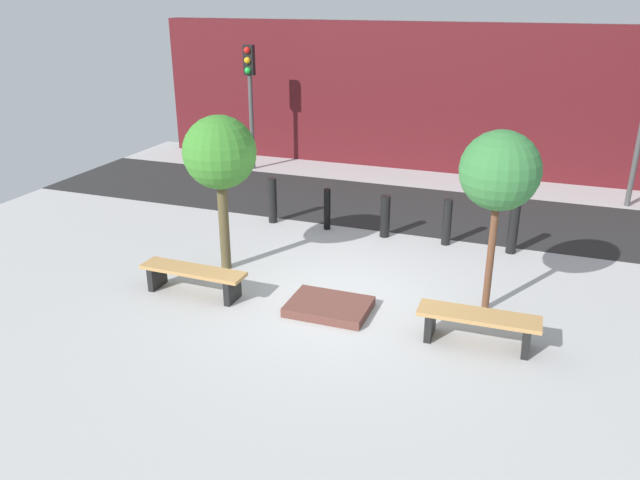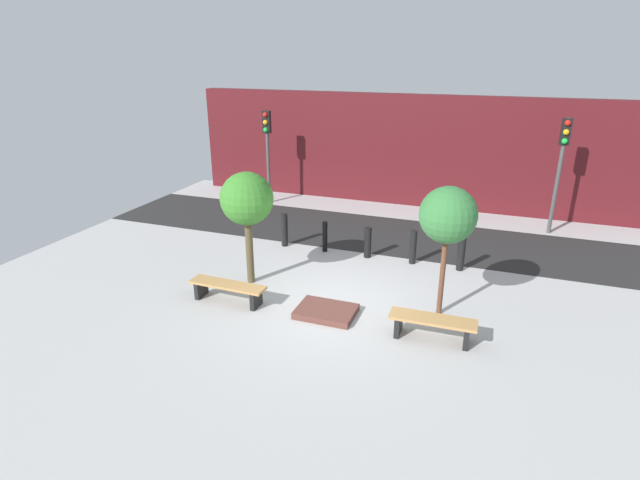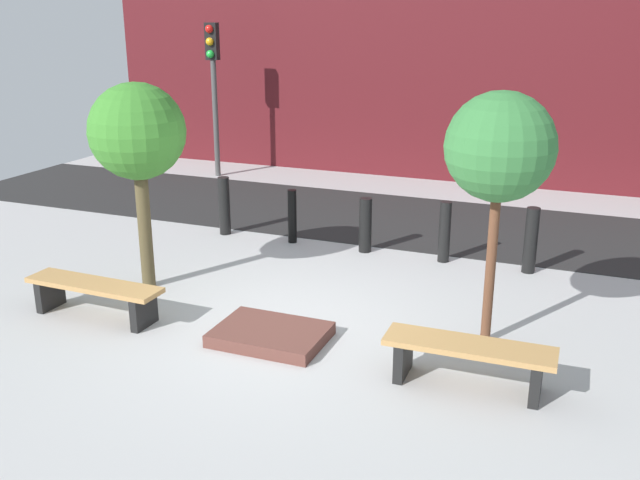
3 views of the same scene
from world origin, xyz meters
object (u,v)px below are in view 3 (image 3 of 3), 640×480
(bollard_far_right, at_px, (531,240))
(tree_behind_left_bench, at_px, (137,134))
(bench_left, at_px, (95,292))
(bollard_far_left, at_px, (224,206))
(traffic_light_west, at_px, (213,71))
(bench_right, at_px, (469,356))
(planter_bed, at_px, (271,335))
(bollard_center, at_px, (365,225))
(tree_behind_right_bench, at_px, (500,148))
(bollard_left, at_px, (292,216))
(bollard_right, at_px, (445,232))

(bollard_far_right, bearing_deg, tree_behind_left_bench, -152.28)
(bench_left, relative_size, bollard_far_left, 1.84)
(tree_behind_left_bench, distance_m, traffic_light_west, 6.83)
(bollard_far_left, relative_size, traffic_light_west, 0.29)
(bench_right, bearing_deg, planter_bed, 173.81)
(bollard_center, bearing_deg, tree_behind_right_bench, -47.65)
(bench_right, distance_m, planter_bed, 2.30)
(bollard_far_left, height_order, traffic_light_west, traffic_light_west)
(bench_left, height_order, tree_behind_right_bench, tree_behind_right_bench)
(traffic_light_west, bearing_deg, bollard_center, -38.57)
(bollard_left, relative_size, bollard_right, 0.94)
(bollard_far_left, distance_m, bollard_left, 1.24)
(planter_bed, relative_size, tree_behind_left_bench, 0.45)
(bench_right, bearing_deg, bollard_far_right, 85.64)
(tree_behind_left_bench, xyz_separation_m, bollard_left, (1.04, 2.50, -1.65))
(bench_left, height_order, bollard_left, bollard_left)
(bench_right, xyz_separation_m, planter_bed, (-2.28, 0.20, -0.26))
(bollard_far_right, bearing_deg, bollard_center, 180.00)
(bench_right, bearing_deg, bench_left, 178.83)
(planter_bed, bearing_deg, traffic_light_west, 123.60)
(bollard_center, xyz_separation_m, bollard_right, (1.24, 0.00, 0.03))
(bollard_far_right, bearing_deg, bollard_far_left, 180.00)
(bollard_far_left, height_order, bollard_right, bollard_far_left)
(bollard_center, relative_size, traffic_light_west, 0.26)
(bollard_center, relative_size, bollard_right, 0.93)
(bollard_far_right, distance_m, traffic_light_west, 8.44)
(tree_behind_left_bench, relative_size, tree_behind_right_bench, 0.97)
(bench_left, bearing_deg, bollard_right, 46.87)
(bench_left, bearing_deg, bollard_far_right, 38.33)
(bench_left, relative_size, bollard_far_right, 1.87)
(bollard_far_left, distance_m, bollard_far_right, 4.96)
(bollard_center, bearing_deg, bollard_left, 180.00)
(bench_right, distance_m, bollard_left, 5.04)
(bollard_far_left, bearing_deg, bollard_right, 0.00)
(planter_bed, distance_m, tree_behind_left_bench, 3.17)
(tree_behind_right_bench, relative_size, bollard_far_right, 2.95)
(planter_bed, xyz_separation_m, bollard_left, (-1.24, 3.40, 0.36))
(tree_behind_left_bench, height_order, bollard_far_left, tree_behind_left_bench)
(bench_right, distance_m, tree_behind_right_bench, 2.19)
(bench_right, xyz_separation_m, bollard_right, (-1.04, 3.60, 0.13))
(bollard_far_right, bearing_deg, tree_behind_right_bench, -94.59)
(traffic_light_west, bearing_deg, bench_right, -46.39)
(bench_right, relative_size, bollard_right, 1.83)
(tree_behind_left_bench, height_order, bollard_left, tree_behind_left_bench)
(bench_left, relative_size, traffic_light_west, 0.54)
(bollard_left, bearing_deg, tree_behind_left_bench, -112.57)
(tree_behind_right_bench, xyz_separation_m, traffic_light_west, (-7.09, 6.33, 0.10))
(bollard_far_left, distance_m, bollard_right, 3.72)
(bench_right, height_order, bollard_far_left, bollard_far_left)
(bench_left, relative_size, tree_behind_right_bench, 0.64)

